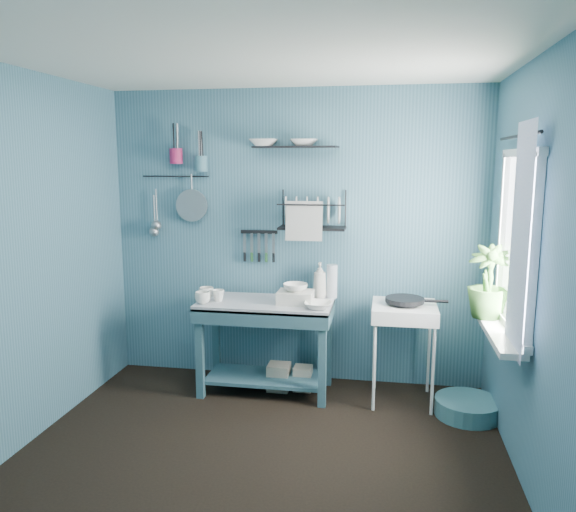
% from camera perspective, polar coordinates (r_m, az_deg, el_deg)
% --- Properties ---
extents(floor, '(3.20, 3.20, 0.00)m').
position_cam_1_polar(floor, '(3.81, -3.14, -20.31)').
color(floor, black).
rests_on(floor, ground).
extents(ceiling, '(3.20, 3.20, 0.00)m').
position_cam_1_polar(ceiling, '(3.35, -3.55, 19.91)').
color(ceiling, silver).
rests_on(ceiling, ground).
extents(wall_back, '(3.20, 0.00, 3.20)m').
position_cam_1_polar(wall_back, '(4.82, 0.74, 1.88)').
color(wall_back, '#3A6577').
rests_on(wall_back, ground).
extents(wall_front, '(3.20, 0.00, 3.20)m').
position_cam_1_polar(wall_front, '(1.98, -13.42, -9.81)').
color(wall_front, '#3A6577').
rests_on(wall_front, ground).
extents(wall_left, '(0.00, 3.00, 3.00)m').
position_cam_1_polar(wall_left, '(4.04, -26.02, -0.62)').
color(wall_left, '#3A6577').
rests_on(wall_left, ground).
extents(wall_right, '(0.00, 3.00, 3.00)m').
position_cam_1_polar(wall_right, '(3.38, 24.10, -2.30)').
color(wall_right, '#3A6577').
rests_on(wall_right, ground).
extents(work_counter, '(1.18, 0.75, 0.77)m').
position_cam_1_polar(work_counter, '(4.70, -2.27, -9.18)').
color(work_counter, '#2C525E').
rests_on(work_counter, floor).
extents(mug_left, '(0.12, 0.12, 0.10)m').
position_cam_1_polar(mug_left, '(4.55, -8.67, -4.21)').
color(mug_left, white).
rests_on(mug_left, work_counter).
extents(mug_mid, '(0.14, 0.14, 0.09)m').
position_cam_1_polar(mug_mid, '(4.61, -7.09, -4.01)').
color(mug_mid, white).
rests_on(mug_mid, work_counter).
extents(mug_right, '(0.17, 0.17, 0.10)m').
position_cam_1_polar(mug_right, '(4.70, -8.28, -3.74)').
color(mug_right, white).
rests_on(mug_right, work_counter).
extents(wash_tub, '(0.28, 0.22, 0.10)m').
position_cam_1_polar(wash_tub, '(4.51, 0.75, -4.20)').
color(wash_tub, beige).
rests_on(wash_tub, work_counter).
extents(tub_bowl, '(0.20, 0.19, 0.06)m').
position_cam_1_polar(tub_bowl, '(4.49, 0.75, -3.21)').
color(tub_bowl, white).
rests_on(tub_bowl, wash_tub).
extents(soap_bottle, '(0.12, 0.12, 0.30)m').
position_cam_1_polar(soap_bottle, '(4.68, 3.24, -2.46)').
color(soap_bottle, beige).
rests_on(soap_bottle, work_counter).
extents(water_bottle, '(0.09, 0.09, 0.28)m').
position_cam_1_polar(water_bottle, '(4.69, 4.48, -2.57)').
color(water_bottle, silver).
rests_on(water_bottle, work_counter).
extents(counter_bowl, '(0.22, 0.22, 0.05)m').
position_cam_1_polar(counter_bowl, '(4.37, 3.08, -5.01)').
color(counter_bowl, white).
rests_on(counter_bowl, work_counter).
extents(hotplate_stand, '(0.53, 0.53, 0.79)m').
position_cam_1_polar(hotplate_stand, '(4.60, 11.58, -9.65)').
color(hotplate_stand, white).
rests_on(hotplate_stand, floor).
extents(frying_pan, '(0.30, 0.30, 0.03)m').
position_cam_1_polar(frying_pan, '(4.47, 11.77, -4.39)').
color(frying_pan, black).
rests_on(frying_pan, hotplate_stand).
extents(knife_strip, '(0.32, 0.03, 0.03)m').
position_cam_1_polar(knife_strip, '(4.84, -2.96, 2.46)').
color(knife_strip, black).
rests_on(knife_strip, wall_back).
extents(dish_rack, '(0.57, 0.29, 0.32)m').
position_cam_1_polar(dish_rack, '(4.64, 2.49, 4.71)').
color(dish_rack, black).
rests_on(dish_rack, wall_back).
extents(upper_shelf, '(0.71, 0.25, 0.01)m').
position_cam_1_polar(upper_shelf, '(4.67, 0.75, 11.02)').
color(upper_shelf, black).
rests_on(upper_shelf, wall_back).
extents(shelf_bowl_left, '(0.24, 0.24, 0.06)m').
position_cam_1_polar(shelf_bowl_left, '(4.72, -2.50, 11.04)').
color(shelf_bowl_left, white).
rests_on(shelf_bowl_left, upper_shelf).
extents(shelf_bowl_right, '(0.23, 0.23, 0.06)m').
position_cam_1_polar(shelf_bowl_right, '(4.66, 1.62, 11.41)').
color(shelf_bowl_right, white).
rests_on(shelf_bowl_right, upper_shelf).
extents(utensil_cup_magenta, '(0.11, 0.11, 0.13)m').
position_cam_1_polar(utensil_cup_magenta, '(4.96, -11.30, 9.92)').
color(utensil_cup_magenta, '#A41E50').
rests_on(utensil_cup_magenta, wall_back).
extents(utensil_cup_teal, '(0.11, 0.11, 0.13)m').
position_cam_1_polar(utensil_cup_teal, '(4.89, -8.83, 9.25)').
color(utensil_cup_teal, '#3B6D7C').
rests_on(utensil_cup_teal, wall_back).
extents(colander, '(0.28, 0.03, 0.28)m').
position_cam_1_polar(colander, '(4.97, -9.76, 5.08)').
color(colander, '#929599').
rests_on(colander, wall_back).
extents(ladle_outer, '(0.01, 0.01, 0.30)m').
position_cam_1_polar(ladle_outer, '(5.10, -13.23, 4.96)').
color(ladle_outer, '#929599').
rests_on(ladle_outer, wall_back).
extents(ladle_inner, '(0.01, 0.01, 0.30)m').
position_cam_1_polar(ladle_inner, '(5.11, -13.43, 4.35)').
color(ladle_inner, '#929599').
rests_on(ladle_inner, wall_back).
extents(hook_rail, '(0.60, 0.01, 0.01)m').
position_cam_1_polar(hook_rail, '(5.02, -11.34, 7.94)').
color(hook_rail, black).
rests_on(hook_rail, wall_back).
extents(window_glass, '(0.00, 1.10, 1.10)m').
position_cam_1_polar(window_glass, '(3.79, 22.41, 1.31)').
color(window_glass, white).
rests_on(window_glass, wall_right).
extents(windowsill, '(0.16, 0.95, 0.04)m').
position_cam_1_polar(windowsill, '(3.89, 20.62, -7.27)').
color(windowsill, white).
rests_on(windowsill, wall_right).
extents(curtain, '(0.00, 1.35, 1.35)m').
position_cam_1_polar(curtain, '(3.48, 22.46, 1.45)').
color(curtain, white).
rests_on(curtain, wall_right).
extents(curtain_rod, '(0.02, 1.05, 0.02)m').
position_cam_1_polar(curtain_rod, '(3.75, 22.37, 11.21)').
color(curtain_rod, black).
rests_on(curtain_rod, wall_right).
extents(potted_plant, '(0.35, 0.35, 0.50)m').
position_cam_1_polar(potted_plant, '(4.09, 19.67, -2.47)').
color(potted_plant, '#38692A').
rests_on(potted_plant, windowsill).
extents(storage_tin_large, '(0.18, 0.18, 0.22)m').
position_cam_1_polar(storage_tin_large, '(4.82, -0.93, -12.16)').
color(storage_tin_large, gray).
rests_on(storage_tin_large, floor).
extents(storage_tin_small, '(0.15, 0.15, 0.20)m').
position_cam_1_polar(storage_tin_small, '(4.82, 1.53, -12.29)').
color(storage_tin_small, gray).
rests_on(storage_tin_small, floor).
extents(floor_basin, '(0.49, 0.49, 0.13)m').
position_cam_1_polar(floor_basin, '(4.58, 17.79, -14.45)').
color(floor_basin, teal).
rests_on(floor_basin, floor).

